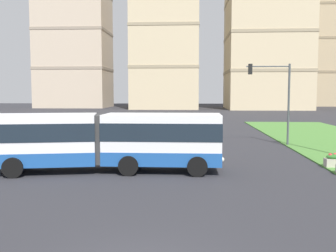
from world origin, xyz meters
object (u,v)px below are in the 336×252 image
object	(u,v)px
flower_planter_5	(335,160)
apartment_tower_eastcentre	(320,27)
apartment_tower_centre	(267,2)
apartment_tower_west	(74,33)
traffic_light_far_right	(275,90)
apartment_tower_westcentre	(165,30)
articulated_bus	(108,140)

from	to	relation	value
flower_planter_5	apartment_tower_eastcentre	world-z (taller)	apartment_tower_eastcentre
flower_planter_5	apartment_tower_eastcentre	bearing A→B (deg)	72.84
flower_planter_5	apartment_tower_centre	size ratio (longest dim) A/B	0.02
apartment_tower_west	apartment_tower_eastcentre	world-z (taller)	apartment_tower_eastcentre
traffic_light_far_right	apartment_tower_eastcentre	distance (m)	98.60
traffic_light_far_right	apartment_tower_westcentre	distance (m)	69.07
traffic_light_far_right	apartment_tower_west	xyz separation A→B (m)	(-37.63, 72.82, 15.35)
apartment_tower_westcentre	traffic_light_far_right	bearing A→B (deg)	-79.03
flower_planter_5	apartment_tower_westcentre	world-z (taller)	apartment_tower_westcentre
articulated_bus	apartment_tower_westcentre	bearing A→B (deg)	91.57
flower_planter_5	traffic_light_far_right	xyz separation A→B (m)	(-1.42, 8.86, 3.83)
articulated_bus	apartment_tower_westcentre	distance (m)	78.66
traffic_light_far_right	apartment_tower_eastcentre	bearing A→B (deg)	70.48
apartment_tower_west	apartment_tower_centre	world-z (taller)	apartment_tower_centre
apartment_tower_westcentre	apartment_tower_eastcentre	bearing A→B (deg)	28.91
traffic_light_far_right	apartment_tower_west	world-z (taller)	apartment_tower_west
apartment_tower_centre	apartment_tower_westcentre	bearing A→B (deg)	-178.61
apartment_tower_west	apartment_tower_westcentre	xyz separation A→B (m)	(24.80, -6.62, -0.38)
apartment_tower_centre	apartment_tower_eastcentre	bearing A→B (deg)	49.75
traffic_light_far_right	apartment_tower_centre	xyz separation A→B (m)	(11.70, 66.79, 21.54)
apartment_tower_centre	apartment_tower_eastcentre	distance (m)	31.95
articulated_bus	flower_planter_5	xyz separation A→B (m)	(12.16, 1.59, -1.23)
articulated_bus	traffic_light_far_right	xyz separation A→B (m)	(10.73, 10.45, 2.61)
apartment_tower_west	apartment_tower_centre	distance (m)	50.09
flower_planter_5	apartment_tower_centre	distance (m)	80.45
apartment_tower_west	articulated_bus	bearing A→B (deg)	-72.10
apartment_tower_centre	apartment_tower_eastcentre	xyz separation A→B (m)	(20.59, 24.33, -2.18)
articulated_bus	apartment_tower_westcentre	size ratio (longest dim) A/B	0.31
traffic_light_far_right	apartment_tower_westcentre	world-z (taller)	apartment_tower_westcentre
articulated_bus	apartment_tower_centre	xyz separation A→B (m)	(22.44, 77.24, 24.14)
apartment_tower_westcentre	apartment_tower_eastcentre	size ratio (longest dim) A/B	0.81
traffic_light_far_right	apartment_tower_centre	distance (m)	71.15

